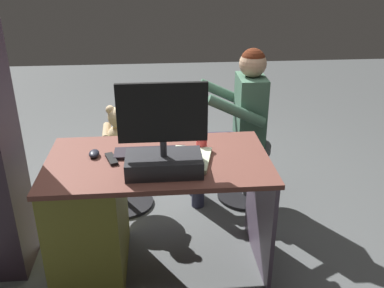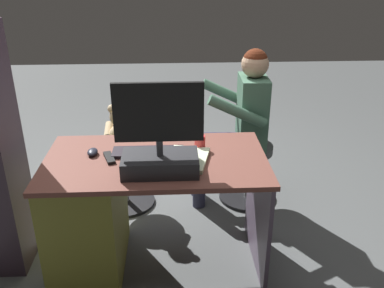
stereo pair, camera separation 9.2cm
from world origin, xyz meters
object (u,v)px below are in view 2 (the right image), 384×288
(keyboard, at_px, (148,152))
(office_chair_teddy, at_px, (124,172))
(computer_mouse, at_px, (93,152))
(visitor_chair, at_px, (249,169))
(monitor, at_px, (160,148))
(cup, at_px, (200,142))
(tv_remote, at_px, (109,158))
(person, at_px, (240,115))
(teddy_bear, at_px, (121,130))
(desk, at_px, (104,210))

(keyboard, distance_m, office_chair_teddy, 0.84)
(computer_mouse, relative_size, visitor_chair, 0.20)
(monitor, relative_size, cup, 5.73)
(tv_remote, bearing_deg, person, -158.30)
(computer_mouse, bearing_deg, teddy_bear, -97.93)
(keyboard, xyz_separation_m, computer_mouse, (0.33, 0.00, 0.01))
(monitor, bearing_deg, cup, -130.73)
(office_chair_teddy, xyz_separation_m, visitor_chair, (-0.98, -0.03, -0.01))
(monitor, xyz_separation_m, person, (-0.58, -0.90, -0.16))
(office_chair_teddy, bearing_deg, tv_remote, 91.02)
(tv_remote, bearing_deg, desk, -15.06)
(desk, bearing_deg, keyboard, -166.28)
(desk, distance_m, person, 1.24)
(cup, bearing_deg, teddy_bear, -48.40)
(visitor_chair, bearing_deg, office_chair_teddy, 1.83)
(keyboard, relative_size, cup, 4.84)
(desk, bearing_deg, tv_remote, -176.57)
(cup, height_order, office_chair_teddy, cup)
(cup, distance_m, teddy_bear, 0.83)
(tv_remote, xyz_separation_m, visitor_chair, (-0.96, -0.74, -0.49))
(computer_mouse, bearing_deg, office_chair_teddy, -98.09)
(office_chair_teddy, distance_m, teddy_bear, 0.35)
(cup, height_order, tv_remote, cup)
(computer_mouse, bearing_deg, keyboard, -179.61)
(computer_mouse, bearing_deg, cup, -175.56)
(keyboard, height_order, person, person)
(cup, relative_size, office_chair_teddy, 0.18)
(monitor, relative_size, computer_mouse, 5.17)
(keyboard, distance_m, computer_mouse, 0.33)
(computer_mouse, xyz_separation_m, teddy_bear, (-0.09, -0.66, -0.13))
(desk, relative_size, office_chair_teddy, 2.73)
(tv_remote, bearing_deg, visitor_chair, -160.92)
(keyboard, relative_size, teddy_bear, 1.17)
(computer_mouse, relative_size, person, 0.08)
(desk, height_order, monitor, monitor)
(cup, height_order, teddy_bear, same)
(tv_remote, xyz_separation_m, teddy_bear, (0.01, -0.72, -0.12))
(tv_remote, bearing_deg, keyboard, 178.05)
(desk, relative_size, teddy_bear, 3.57)
(keyboard, height_order, computer_mouse, computer_mouse)
(cup, xyz_separation_m, tv_remote, (0.53, 0.11, -0.03))
(desk, relative_size, monitor, 2.59)
(computer_mouse, bearing_deg, visitor_chair, -147.59)
(computer_mouse, height_order, person, person)
(office_chair_teddy, height_order, person, person)
(visitor_chair, bearing_deg, monitor, 53.43)
(computer_mouse, height_order, tv_remote, computer_mouse)
(monitor, relative_size, office_chair_teddy, 1.05)
(cup, height_order, visitor_chair, cup)
(tv_remote, relative_size, office_chair_teddy, 0.32)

